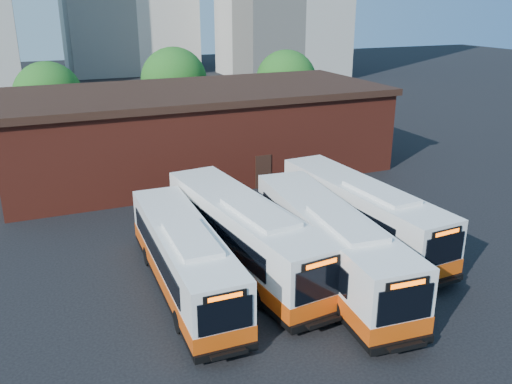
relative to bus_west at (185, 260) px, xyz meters
name	(u,v)px	position (x,y,z in m)	size (l,w,h in m)	color
ground	(323,285)	(6.10, -2.16, -1.49)	(220.00, 220.00, 0.00)	black
bus_west	(185,260)	(0.00, 0.00, 0.00)	(2.71, 12.14, 3.29)	white
bus_midwest	(244,237)	(3.32, 1.00, 0.16)	(4.18, 13.56, 3.64)	white
bus_mideast	(329,247)	(6.62, -1.61, 0.15)	(3.75, 13.47, 3.63)	white
bus_east	(360,214)	(10.39, 1.42, 0.09)	(3.48, 12.97, 3.50)	white
transit_worker	(365,273)	(7.63, -3.28, -0.65)	(0.62, 0.41, 1.70)	#121B34
depot_building	(197,129)	(6.10, 17.84, 1.76)	(28.60, 12.60, 6.40)	maroon
tree_west	(48,96)	(-3.90, 29.84, 3.15)	(6.00, 6.00, 7.65)	#382314
tree_mid	(174,80)	(8.10, 31.84, 3.58)	(6.56, 6.56, 8.36)	#382314
tree_east	(286,81)	(19.10, 28.84, 3.34)	(6.24, 6.24, 7.96)	#382314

